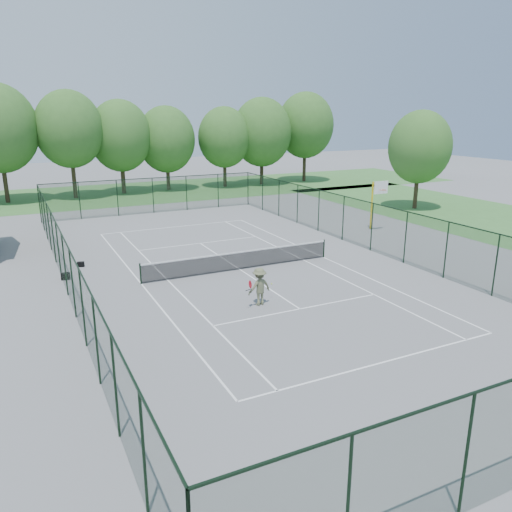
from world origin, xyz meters
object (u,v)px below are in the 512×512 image
object	(u,v)px
basketball_goal	(377,195)
sports_bag_a	(65,276)
tennis_player	(259,287)
tennis_net	(240,260)

from	to	relation	value
basketball_goal	sports_bag_a	distance (m)	21.94
tennis_player	sports_bag_a	bearing A→B (deg)	134.51
tennis_net	basketball_goal	distance (m)	13.75
sports_bag_a	tennis_player	distance (m)	10.68
basketball_goal	sports_bag_a	xyz separation A→B (m)	(-21.73, -1.91, -2.39)
tennis_net	sports_bag_a	distance (m)	9.19
tennis_net	basketball_goal	xyz separation A→B (m)	(12.88, 4.37, 1.99)
basketball_goal	tennis_net	bearing A→B (deg)	-161.27
tennis_net	sports_bag_a	bearing A→B (deg)	164.46
basketball_goal	sports_bag_a	world-z (taller)	basketball_goal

